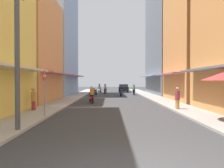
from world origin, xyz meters
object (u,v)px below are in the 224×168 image
object	(u,v)px
motorbike_orange	(95,91)
motorbike_black	(134,90)
motorbike_maroon	(105,89)
parked_car	(123,88)
motorbike_white	(100,88)
utility_pole	(17,54)
motorbike_blue	(121,92)
pedestrian_midway	(177,99)
pedestrian_foreground	(33,98)
motorbike_red	(91,95)
street_sign_no_entry	(44,87)

from	to	relation	value
motorbike_orange	motorbike_black	distance (m)	5.84
motorbike_maroon	parked_car	size ratio (longest dim) A/B	0.43
motorbike_white	motorbike_black	xyz separation A→B (m)	(5.38, -6.84, 0.00)
motorbike_white	utility_pole	bearing A→B (deg)	-93.39
motorbike_white	parked_car	bearing A→B (deg)	16.23
motorbike_white	motorbike_maroon	size ratio (longest dim) A/B	0.97
motorbike_blue	parked_car	distance (m)	10.88
motorbike_orange	pedestrian_midway	bearing A→B (deg)	-68.09
pedestrian_foreground	motorbike_red	bearing A→B (deg)	60.33
motorbike_black	motorbike_white	bearing A→B (deg)	128.18
motorbike_white	motorbike_red	distance (m)	18.27
motorbike_blue	street_sign_no_entry	bearing A→B (deg)	-106.39
parked_car	pedestrian_foreground	bearing A→B (deg)	-106.50
motorbike_blue	pedestrian_midway	xyz separation A→B (m)	(3.24, -14.03, 0.31)
pedestrian_foreground	utility_pole	distance (m)	6.36
motorbike_orange	motorbike_white	size ratio (longest dim) A/B	0.99
motorbike_white	pedestrian_foreground	world-z (taller)	pedestrian_foreground
motorbike_black	motorbike_red	bearing A→B (deg)	-114.56
motorbike_orange	parked_car	bearing A→B (deg)	57.32
street_sign_no_entry	motorbike_red	bearing A→B (deg)	77.79
motorbike_blue	parked_car	world-z (taller)	parked_car
motorbike_black	street_sign_no_entry	distance (m)	21.11
motorbike_maroon	motorbike_black	bearing A→B (deg)	-36.02
motorbike_white	pedestrian_midway	bearing A→B (deg)	-74.37
motorbike_orange	motorbike_maroon	bearing A→B (deg)	57.51
parked_car	street_sign_no_entry	world-z (taller)	street_sign_no_entry
motorbike_black	pedestrian_midway	world-z (taller)	pedestrian_midway
pedestrian_midway	street_sign_no_entry	world-z (taller)	street_sign_no_entry
motorbike_red	pedestrian_midway	size ratio (longest dim) A/B	1.08
motorbike_black	utility_pole	xyz separation A→B (m)	(-7.15, -23.09, 2.44)
motorbike_white	utility_pole	xyz separation A→B (m)	(-1.77, -29.93, 2.44)
motorbike_maroon	pedestrian_midway	xyz separation A→B (m)	(5.49, -19.87, 0.11)
motorbike_white	pedestrian_midway	size ratio (longest dim) A/B	1.07
pedestrian_foreground	street_sign_no_entry	size ratio (longest dim) A/B	0.62
motorbike_white	motorbike_black	bearing A→B (deg)	-51.82
motorbike_red	pedestrian_midway	distance (m)	8.38
motorbike_white	motorbike_blue	xyz separation A→B (m)	(3.37, -9.58, -0.20)
pedestrian_foreground	utility_pole	bearing A→B (deg)	-76.23
pedestrian_midway	motorbike_blue	bearing A→B (deg)	103.00
motorbike_blue	pedestrian_foreground	bearing A→B (deg)	-114.24
pedestrian_foreground	pedestrian_midway	distance (m)	9.81
motorbike_black	street_sign_no_entry	world-z (taller)	street_sign_no_entry
motorbike_orange	motorbike_maroon	distance (m)	2.86
motorbike_maroon	utility_pole	world-z (taller)	utility_pole
motorbike_blue	motorbike_maroon	bearing A→B (deg)	111.09
parked_car	motorbike_maroon	bearing A→B (deg)	-122.77
motorbike_red	street_sign_no_entry	world-z (taller)	street_sign_no_entry
motorbike_white	motorbike_black	distance (m)	8.70
motorbike_black	utility_pole	distance (m)	24.30
motorbike_white	motorbike_red	world-z (taller)	same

